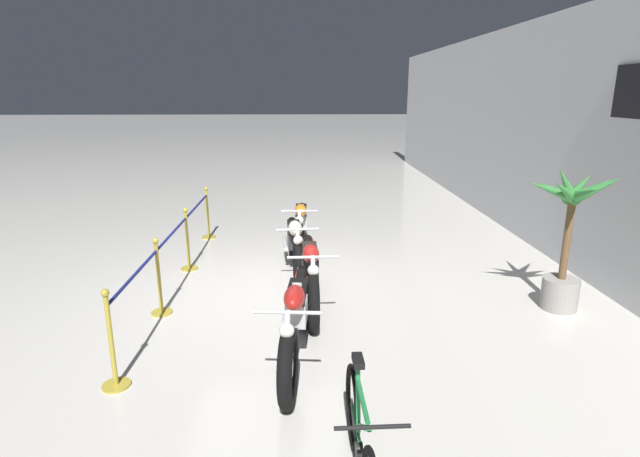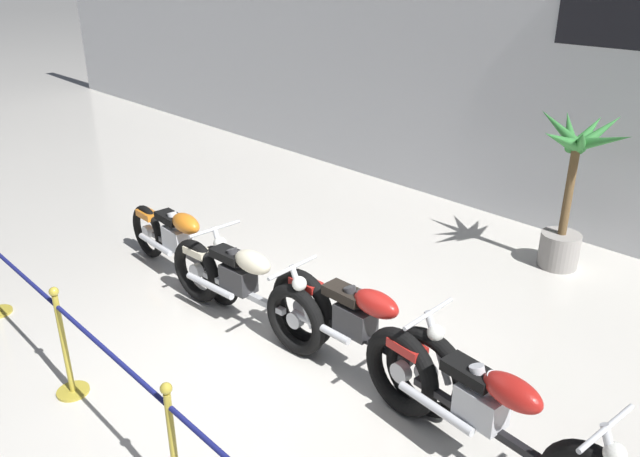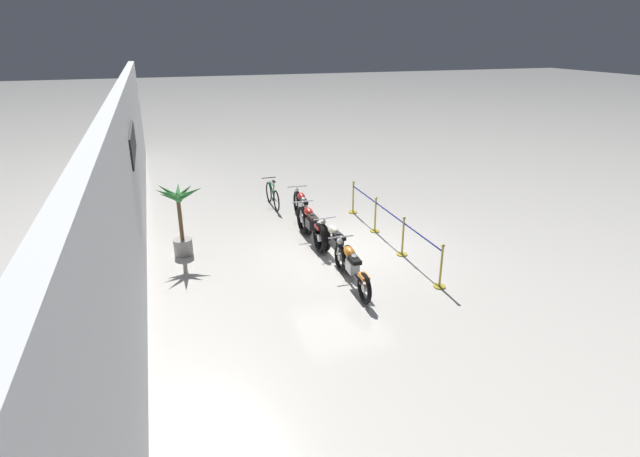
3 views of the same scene
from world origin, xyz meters
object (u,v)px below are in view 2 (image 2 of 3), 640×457
object	(u,v)px
motorcycle_red_3	(486,418)
motorcycle_red_2	(360,330)
stanchion_mid_left	(67,359)
potted_palm_left_of_row	(570,189)
stanchion_far_left	(45,314)
motorcycle_orange_0	(180,243)
motorcycle_cream_1	(242,285)

from	to	relation	value
motorcycle_red_3	motorcycle_red_2	bearing A→B (deg)	172.63
motorcycle_red_2	stanchion_mid_left	size ratio (longest dim) A/B	2.15
potted_palm_left_of_row	motorcycle_red_3	bearing A→B (deg)	-71.45
stanchion_far_left	motorcycle_red_2	bearing A→B (deg)	46.43
stanchion_far_left	stanchion_mid_left	size ratio (longest dim) A/B	5.14
motorcycle_orange_0	potted_palm_left_of_row	size ratio (longest dim) A/B	1.18
potted_palm_left_of_row	stanchion_mid_left	size ratio (longest dim) A/B	1.85
potted_palm_left_of_row	stanchion_mid_left	world-z (taller)	potted_palm_left_of_row
motorcycle_red_3	stanchion_mid_left	world-z (taller)	stanchion_mid_left
motorcycle_red_3	stanchion_mid_left	xyz separation A→B (m)	(-2.98, -1.82, -0.12)
motorcycle_orange_0	stanchion_far_left	size ratio (longest dim) A/B	0.42
motorcycle_orange_0	motorcycle_cream_1	distance (m)	1.32
motorcycle_cream_1	motorcycle_red_2	distance (m)	1.43
motorcycle_red_2	motorcycle_orange_0	bearing A→B (deg)	-177.41
motorcycle_red_2	stanchion_far_left	bearing A→B (deg)	-133.57
motorcycle_red_2	stanchion_far_left	xyz separation A→B (m)	(-1.90, -2.00, 0.17)
motorcycle_orange_0	motorcycle_cream_1	world-z (taller)	motorcycle_cream_1
motorcycle_red_3	stanchion_far_left	size ratio (longest dim) A/B	0.45
motorcycle_red_2	motorcycle_red_3	distance (m)	1.42
motorcycle_red_3	motorcycle_orange_0	bearing A→B (deg)	179.19
motorcycle_cream_1	stanchion_mid_left	size ratio (longest dim) A/B	2.12
potted_palm_left_of_row	stanchion_far_left	size ratio (longest dim) A/B	0.36
motorcycle_orange_0	motorcycle_cream_1	xyz separation A→B (m)	(1.32, -0.10, -0.00)
motorcycle_orange_0	motorcycle_red_3	size ratio (longest dim) A/B	0.93
motorcycle_orange_0	potted_palm_left_of_row	world-z (taller)	potted_palm_left_of_row
motorcycle_cream_1	potted_palm_left_of_row	xyz separation A→B (m)	(1.62, 3.63, 0.56)
motorcycle_red_3	stanchion_mid_left	size ratio (longest dim) A/B	2.33
motorcycle_orange_0	potted_palm_left_of_row	bearing A→B (deg)	50.14
motorcycle_red_3	stanchion_mid_left	distance (m)	3.49
motorcycle_orange_0	potted_palm_left_of_row	distance (m)	4.62
motorcycle_cream_1	motorcycle_red_2	xyz separation A→B (m)	(1.41, 0.23, 0.03)
potted_palm_left_of_row	stanchion_far_left	bearing A→B (deg)	-111.35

